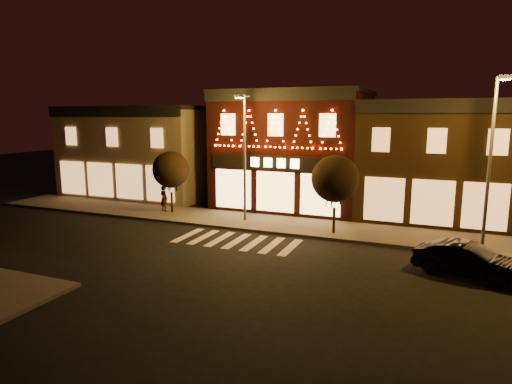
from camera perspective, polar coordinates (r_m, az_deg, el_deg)
The scene contains 11 objects.
ground at distance 20.00m, azimuth -7.41°, elevation -9.36°, with size 120.00×120.00×0.00m, color black.
sidewalk_far at distance 26.28m, azimuth 5.14°, elevation -4.43°, with size 44.00×4.00×0.15m, color #47423D.
building_left at distance 37.86m, azimuth -14.20°, elevation 5.22°, with size 12.20×8.28×7.30m.
building_pulp at distance 31.85m, azimuth 5.01°, elevation 5.56°, with size 10.20×8.34×8.30m.
building_right_a at distance 30.46m, azimuth 22.36°, elevation 3.89°, with size 9.20×8.28×7.50m.
streetlamp_mid at distance 26.46m, azimuth -1.59°, elevation 5.74°, with size 0.65×1.75×7.65m.
streetlamp_right at distance 22.88m, azimuth 28.41°, elevation 4.66°, with size 0.53×1.87×8.17m.
tree_left at distance 29.72m, azimuth -11.06°, elevation 2.87°, with size 2.45×2.45×4.09m.
tree_right at distance 24.19m, azimuth 10.29°, elevation 1.71°, with size 2.59×2.59×4.34m.
dark_sedan at distance 20.20m, azimuth 25.95°, elevation -8.03°, with size 1.48×4.23×1.39m, color black.
pedestrian at distance 30.32m, azimuth -11.94°, elevation -0.82°, with size 0.64×0.42×1.76m, color gray.
Camera 1 is at (9.47, -16.34, 6.58)m, focal length 30.65 mm.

